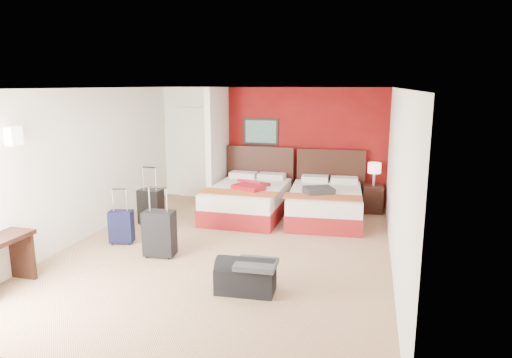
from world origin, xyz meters
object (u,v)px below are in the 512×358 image
(suitcase_black, at_px, (151,208))
(table_lamp, at_px, (374,174))
(bed_right, at_px, (325,205))
(red_suitcase_open, at_px, (251,185))
(nightstand, at_px, (373,199))
(bed_left, at_px, (248,201))
(suitcase_navy, at_px, (122,228))
(desk, at_px, (2,264))
(duffel_bag, at_px, (246,278))
(suitcase_charcoal, at_px, (160,235))

(suitcase_black, bearing_deg, table_lamp, 28.65)
(bed_right, distance_m, red_suitcase_open, 1.47)
(red_suitcase_open, xyz_separation_m, nightstand, (2.30, 0.99, -0.37))
(bed_left, distance_m, suitcase_navy, 2.58)
(bed_right, xyz_separation_m, desk, (-3.66, -4.03, 0.05))
(suitcase_navy, distance_m, desk, 1.99)
(table_lamp, relative_size, desk, 0.56)
(nightstand, height_order, duffel_bag, nightstand)
(bed_left, relative_size, red_suitcase_open, 2.57)
(red_suitcase_open, bearing_deg, suitcase_charcoal, -86.75)
(desk, bearing_deg, suitcase_charcoal, 47.98)
(red_suitcase_open, height_order, suitcase_navy, red_suitcase_open)
(suitcase_black, bearing_deg, red_suitcase_open, 31.33)
(bed_right, relative_size, suitcase_charcoal, 2.87)
(suitcase_charcoal, relative_size, duffel_bag, 0.92)
(red_suitcase_open, relative_size, suitcase_charcoal, 1.15)
(bed_left, xyz_separation_m, suitcase_navy, (-1.58, -2.03, -0.04))
(red_suitcase_open, xyz_separation_m, suitcase_navy, (-1.68, -1.93, -0.39))
(table_lamp, bearing_deg, suitcase_navy, -143.71)
(nightstand, distance_m, table_lamp, 0.51)
(bed_right, bearing_deg, red_suitcase_open, -175.49)
(bed_left, height_order, red_suitcase_open, red_suitcase_open)
(red_suitcase_open, distance_m, suitcase_navy, 2.59)
(red_suitcase_open, distance_m, nightstand, 2.53)
(bed_left, relative_size, table_lamp, 4.31)
(bed_left, bearing_deg, bed_right, 4.77)
(bed_left, relative_size, suitcase_charcoal, 2.97)
(nightstand, distance_m, desk, 6.63)
(suitcase_charcoal, bearing_deg, red_suitcase_open, 66.53)
(nightstand, relative_size, suitcase_navy, 1.07)
(bed_left, bearing_deg, table_lamp, 21.48)
(bed_left, distance_m, suitcase_charcoal, 2.51)
(suitcase_navy, bearing_deg, bed_left, 39.17)
(bed_left, relative_size, nightstand, 3.60)
(bed_left, xyz_separation_m, red_suitcase_open, (0.10, -0.10, 0.35))
(suitcase_navy, xyz_separation_m, desk, (-0.56, -1.90, 0.09))
(bed_left, xyz_separation_m, suitcase_charcoal, (-0.72, -2.41, 0.04))
(table_lamp, distance_m, duffel_bag, 4.47)
(table_lamp, xyz_separation_m, suitcase_black, (-3.98, -1.88, -0.47))
(nightstand, height_order, suitcase_charcoal, suitcase_charcoal)
(suitcase_black, bearing_deg, bed_right, 22.74)
(red_suitcase_open, height_order, suitcase_black, red_suitcase_open)
(table_lamp, relative_size, suitcase_charcoal, 0.69)
(suitcase_charcoal, relative_size, desk, 0.81)
(nightstand, bearing_deg, suitcase_navy, -145.60)
(table_lamp, bearing_deg, suitcase_black, -154.66)
(bed_left, distance_m, suitcase_black, 1.87)
(suitcase_charcoal, bearing_deg, suitcase_black, 117.43)
(desk, bearing_deg, table_lamp, 47.66)
(bed_left, height_order, desk, desk)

